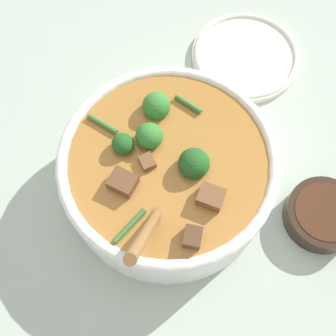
{
  "coord_description": "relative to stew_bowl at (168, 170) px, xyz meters",
  "views": [
    {
      "loc": [
        0.19,
        0.13,
        0.6
      ],
      "look_at": [
        0.0,
        0.0,
        0.07
      ],
      "focal_mm": 45.0,
      "sensor_mm": 36.0,
      "label": 1
    }
  ],
  "objects": [
    {
      "name": "ground_plane",
      "position": [
        -0.0,
        0.0,
        -0.06
      ],
      "size": [
        4.0,
        4.0,
        0.0
      ],
      "primitive_type": "plane",
      "color": "#ADBCAD"
    },
    {
      "name": "stew_bowl",
      "position": [
        0.0,
        0.0,
        0.0
      ],
      "size": [
        0.31,
        0.3,
        0.26
      ],
      "color": "white",
      "rests_on": "ground_plane"
    },
    {
      "name": "condiment_bowl",
      "position": [
        -0.09,
        0.21,
        -0.04
      ],
      "size": [
        0.11,
        0.11,
        0.03
      ],
      "color": "black",
      "rests_on": "ground_plane"
    },
    {
      "name": "empty_plate",
      "position": [
        -0.27,
        -0.03,
        -0.05
      ],
      "size": [
        0.19,
        0.19,
        0.02
      ],
      "color": "silver",
      "rests_on": "ground_plane"
    }
  ]
}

